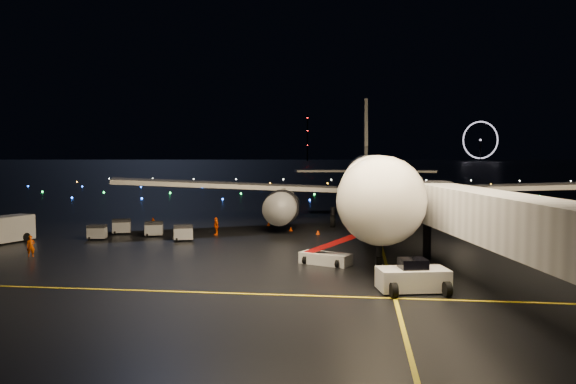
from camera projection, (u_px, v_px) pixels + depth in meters
name	position (u px, v px, depth m)	size (l,w,h in m)	color
ground	(341.00, 169.00, 342.71)	(2000.00, 2000.00, 0.00)	black
lane_centre	(379.00, 238.00, 59.03)	(0.25, 80.00, 0.02)	gold
lane_cross	(129.00, 290.00, 36.35)	(60.00, 0.25, 0.02)	gold
airliner	(370.00, 152.00, 69.41)	(63.93, 60.74, 18.11)	silver
pushback_tug	(413.00, 275.00, 36.06)	(4.43, 2.32, 2.11)	silver
belt_loader	(326.00, 246.00, 44.90)	(6.03, 1.64, 2.92)	silver
service_truck	(3.00, 230.00, 55.79)	(2.29, 7.27, 2.68)	silver
crew_a	(31.00, 246.00, 48.20)	(0.67, 0.44, 1.85)	#F94E00
crew_c	(216.00, 226.00, 61.21)	(1.14, 0.48, 1.95)	#F94E00
safety_cone_0	(318.00, 232.00, 61.69)	(0.47, 0.47, 0.54)	#E53B01
safety_cone_1	(269.00, 224.00, 69.41)	(0.42, 0.42, 0.47)	#E53B01
safety_cone_2	(291.00, 229.00, 64.61)	(0.43, 0.43, 0.49)	#E53B01
safety_cone_3	(153.00, 219.00, 74.48)	(0.48, 0.48, 0.54)	#E53B01
ferris_wheel	(480.00, 142.00, 736.05)	(50.00, 4.00, 52.00)	black
radio_mast	(307.00, 138.00, 783.64)	(1.80, 1.80, 64.00)	black
taxiway_lights	(321.00, 187.00, 150.60)	(164.00, 92.00, 0.36)	black
baggage_cart_0	(183.00, 233.00, 57.18)	(1.90, 1.33, 1.62)	gray
baggage_cart_1	(154.00, 229.00, 60.30)	(1.85, 1.30, 1.57)	gray
baggage_cart_2	(122.00, 227.00, 62.11)	(1.93, 1.35, 1.64)	gray
baggage_cart_3	(97.00, 232.00, 57.99)	(1.79, 1.25, 1.52)	gray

